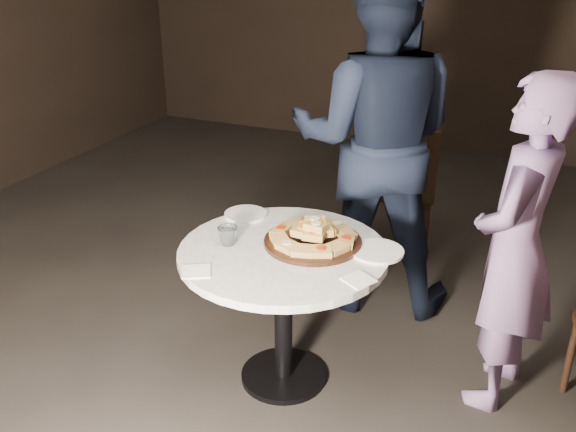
{
  "coord_description": "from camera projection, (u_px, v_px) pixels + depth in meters",
  "views": [
    {
      "loc": [
        0.9,
        -2.22,
        1.87
      ],
      "look_at": [
        -0.05,
        -0.01,
        0.79
      ],
      "focal_mm": 40.0,
      "sensor_mm": 36.0,
      "label": 1
    }
  ],
  "objects": [
    {
      "name": "focaccia_pile",
      "position": [
        314.0,
        233.0,
        2.68
      ],
      "size": [
        0.36,
        0.36,
        0.1
      ],
      "rotation": [
        0.0,
        0.0,
        0.07
      ],
      "color": "#B48C46",
      "rests_on": "serving_board"
    },
    {
      "name": "table",
      "position": [
        283.0,
        275.0,
        2.7
      ],
      "size": [
        0.92,
        0.92,
        0.66
      ],
      "rotation": [
        0.0,
        0.0,
        0.05
      ],
      "color": "black",
      "rests_on": "ground"
    },
    {
      "name": "diner_teal",
      "position": [
        515.0,
        248.0,
        2.55
      ],
      "size": [
        0.42,
        0.57,
        1.41
      ],
      "primitive_type": "imported",
      "rotation": [
        0.0,
        0.0,
        -1.75
      ],
      "color": "slate",
      "rests_on": "ground"
    },
    {
      "name": "diner_navy",
      "position": [
        375.0,
        140.0,
        3.21
      ],
      "size": [
        1.0,
        0.85,
        1.8
      ],
      "primitive_type": "imported",
      "rotation": [
        0.0,
        0.0,
        3.35
      ],
      "color": "black",
      "rests_on": "ground"
    },
    {
      "name": "floor",
      "position": [
        299.0,
        372.0,
        2.96
      ],
      "size": [
        7.0,
        7.0,
        0.0
      ],
      "primitive_type": "plane",
      "color": "black",
      "rests_on": "ground"
    },
    {
      "name": "napkin_near",
      "position": [
        196.0,
        271.0,
        2.47
      ],
      "size": [
        0.15,
        0.15,
        0.01
      ],
      "primitive_type": "cube",
      "rotation": [
        0.0,
        0.0,
        0.52
      ],
      "color": "white",
      "rests_on": "table"
    },
    {
      "name": "serving_board",
      "position": [
        313.0,
        242.0,
        2.69
      ],
      "size": [
        0.44,
        0.44,
        0.02
      ],
      "primitive_type": "cylinder",
      "rotation": [
        0.0,
        0.0,
        0.08
      ],
      "color": "black",
      "rests_on": "table"
    },
    {
      "name": "napkin_far",
      "position": [
        359.0,
        280.0,
        2.41
      ],
      "size": [
        0.14,
        0.14,
        0.01
      ],
      "primitive_type": "cube",
      "rotation": [
        0.0,
        0.0,
        -0.54
      ],
      "color": "white",
      "rests_on": "table"
    },
    {
      "name": "plate_right",
      "position": [
        377.0,
        251.0,
        2.62
      ],
      "size": [
        0.25,
        0.25,
        0.01
      ],
      "primitive_type": "cylinder",
      "rotation": [
        0.0,
        0.0,
        0.15
      ],
      "color": "white",
      "rests_on": "table"
    },
    {
      "name": "water_glass",
      "position": [
        228.0,
        236.0,
        2.67
      ],
      "size": [
        0.09,
        0.09,
        0.08
      ],
      "primitive_type": "imported",
      "rotation": [
        0.0,
        0.0,
        -0.0
      ],
      "color": "silver",
      "rests_on": "table"
    },
    {
      "name": "plate_left",
      "position": [
        246.0,
        214.0,
        2.96
      ],
      "size": [
        0.22,
        0.22,
        0.01
      ],
      "primitive_type": "cylinder",
      "rotation": [
        0.0,
        0.0,
        0.1
      ],
      "color": "white",
      "rests_on": "table"
    },
    {
      "name": "chair_far",
      "position": [
        400.0,
        183.0,
        3.8
      ],
      "size": [
        0.49,
        0.5,
        0.84
      ],
      "rotation": [
        0.0,
        0.0,
        3.42
      ],
      "color": "black",
      "rests_on": "ground"
    }
  ]
}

